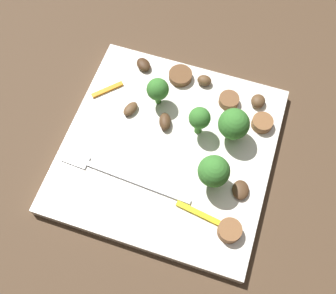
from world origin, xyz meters
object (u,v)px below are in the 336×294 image
mushroom_1 (241,190)px  mushroom_5 (204,80)px  broccoli_floret_2 (234,124)px  mushroom_0 (131,109)px  sausage_slice_3 (229,100)px  plate (168,150)px  mushroom_4 (258,101)px  mushroom_2 (144,65)px  broccoli_floret_0 (214,171)px  sausage_slice_0 (180,76)px  broccoli_floret_1 (158,90)px  mushroom_3 (165,121)px  broccoli_floret_3 (200,119)px  sausage_slice_2 (230,231)px  pepper_strip_0 (198,213)px  pepper_strip_1 (107,90)px  sausage_slice_1 (262,123)px  fork (116,174)px

mushroom_1 → mushroom_5: mushroom_5 is taller
broccoli_floret_2 → mushroom_0: 0.15m
sausage_slice_3 → mushroom_1: 0.13m
plate → mushroom_4: size_ratio=12.96×
mushroom_2 → mushroom_0: bearing=96.0°
plate → mushroom_4: bearing=-133.6°
broccoli_floret_0 → sausage_slice_0: (0.09, -0.14, -0.03)m
broccoli_floret_1 → mushroom_3: broccoli_floret_1 is taller
broccoli_floret_3 → mushroom_1: bearing=138.6°
broccoli_floret_1 → mushroom_2: size_ratio=1.88×
sausage_slice_2 → pepper_strip_0: size_ratio=0.50×
sausage_slice_2 → pepper_strip_1: sausage_slice_2 is taller
sausage_slice_3 → mushroom_1: (-0.05, 0.12, -0.00)m
broccoli_floret_1 → broccoli_floret_2: size_ratio=0.86×
mushroom_0 → mushroom_2: 0.08m
mushroom_0 → sausage_slice_0: bearing=-123.5°
mushroom_2 → broccoli_floret_1: bearing=128.4°
sausage_slice_1 → mushroom_3: same height
plate → sausage_slice_0: 0.11m
broccoli_floret_1 → sausage_slice_1: bearing=-176.7°
mushroom_2 → mushroom_3: mushroom_3 is taller
broccoli_floret_3 → pepper_strip_1: (0.14, -0.02, -0.03)m
plate → mushroom_1: 0.11m
broccoli_floret_0 → mushroom_2: broccoli_floret_0 is taller
broccoli_floret_2 → pepper_strip_1: bearing=-5.0°
plate → pepper_strip_0: bearing=130.2°
mushroom_4 → mushroom_5: size_ratio=1.04×
sausage_slice_1 → sausage_slice_2: sausage_slice_2 is taller
broccoli_floret_2 → mushroom_2: (0.15, -0.07, -0.03)m
sausage_slice_2 → broccoli_floret_1: bearing=-46.5°
sausage_slice_0 → mushroom_2: bearing=-1.7°
mushroom_0 → mushroom_5: 0.11m
mushroom_2 → pepper_strip_1: bearing=57.1°
broccoli_floret_2 → pepper_strip_1: size_ratio=1.14×
sausage_slice_3 → pepper_strip_0: bearing=91.5°
broccoli_floret_3 → sausage_slice_2: bearing=121.6°
broccoli_floret_0 → mushroom_1: bearing=179.0°
fork → sausage_slice_3: 0.19m
mushroom_5 → broccoli_floret_2: bearing=128.9°
broccoli_floret_1 → broccoli_floret_3: (-0.07, 0.03, 0.00)m
sausage_slice_0 → sausage_slice_1: sausage_slice_1 is taller
mushroom_5 → mushroom_3: bearing=68.1°
pepper_strip_1 → broccoli_floret_3: bearing=171.0°
broccoli_floret_2 → sausage_slice_3: size_ratio=1.94×
broccoli_floret_2 → broccoli_floret_1: bearing=-10.7°
mushroom_4 → broccoli_floret_2: bearing=69.1°
sausage_slice_3 → pepper_strip_1: size_ratio=0.59×
pepper_strip_1 → fork: bearing=116.5°
mushroom_0 → pepper_strip_1: mushroom_0 is taller
sausage_slice_1 → mushroom_0: 0.18m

